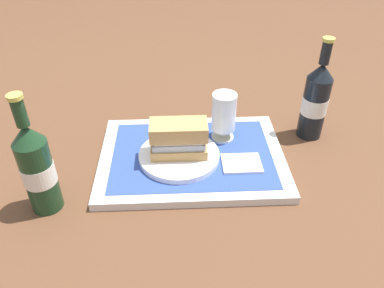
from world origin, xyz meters
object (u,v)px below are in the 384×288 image
Objects in this scene: beer_glass at (224,115)px; second_bottle at (37,167)px; sandwich at (180,138)px; beer_bottle at (315,100)px; plate at (179,156)px.

beer_glass is 0.44m from second_bottle.
sandwich is at bearing -144.65° from beer_glass.
sandwich is 0.50× the size of beer_bottle.
beer_glass is 0.24m from beer_bottle.
sandwich is at bearing 23.36° from second_bottle.
plate is at bearing 180.00° from sandwich.
beer_bottle reaches higher than plate.
beer_glass is at bearing 35.39° from sandwich.
second_bottle is at bearing -159.46° from beer_bottle.
plate is at bearing 23.61° from second_bottle.
plate is 0.37m from beer_bottle.
beer_bottle is (0.35, 0.11, 0.08)m from plate.
beer_bottle is 0.67m from second_bottle.
sandwich is 1.07× the size of beer_glass.
beer_glass reaches higher than sandwich.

